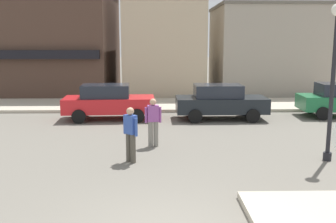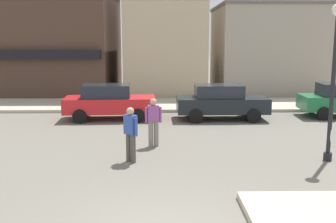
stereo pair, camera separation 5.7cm
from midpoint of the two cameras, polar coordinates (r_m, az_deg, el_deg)
The scene contains 9 objects.
kerb_far at distance 21.21m, azimuth -1.04°, elevation 0.99°, with size 80.00×4.00×0.15m, color #B7AD99.
lamp_post at distance 12.07m, azimuth 22.87°, elevation 7.02°, with size 0.36×0.36×4.54m.
parked_car_nearest at distance 17.72m, azimuth -8.73°, elevation 1.46°, with size 4.08×2.04×1.56m.
parked_car_second at distance 17.67m, azimuth 7.51°, elevation 1.47°, with size 4.02×1.91×1.56m.
pedestrian_crossing_near at distance 12.95m, azimuth -2.30°, elevation -1.37°, with size 0.56×0.26×1.61m.
pedestrian_crossing_far at distance 11.31m, azimuth -5.60°, elevation -3.12°, with size 0.46×0.44×1.61m.
building_corner_shop at distance 28.65m, azimuth -16.48°, elevation 9.87°, with size 8.56×10.02×7.01m.
building_storefront_left_near at distance 27.08m, azimuth -0.68°, elevation 9.79°, with size 5.19×7.65×6.55m.
building_storefront_left_mid at distance 27.94m, azimuth 14.25°, elevation 8.73°, with size 7.33×6.98×5.80m.
Camera 1 is at (-0.12, -6.40, 3.46)m, focal length 42.00 mm.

